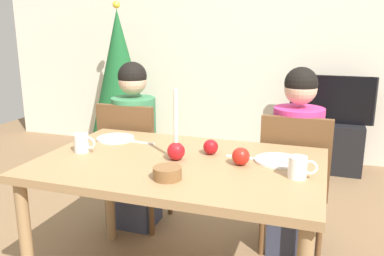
{
  "coord_description": "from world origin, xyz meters",
  "views": [
    {
      "loc": [
        0.67,
        -1.78,
        1.4
      ],
      "look_at": [
        0.0,
        0.2,
        0.87
      ],
      "focal_mm": 37.68,
      "sensor_mm": 36.0,
      "label": 1
    }
  ],
  "objects_px": {
    "chair_left": "(133,158)",
    "candle_centerpiece": "(176,146)",
    "chair_right": "(295,176)",
    "person_left_child": "(135,149)",
    "mug_left": "(82,143)",
    "plate_left": "(116,138)",
    "apple_by_left_plate": "(211,147)",
    "plate_right": "(278,160)",
    "apple_near_candle": "(241,156)",
    "tv_stand": "(328,146)",
    "christmas_tree": "(120,77)",
    "tv": "(332,99)",
    "mug_right": "(298,167)",
    "bowl_walnuts": "(167,173)",
    "person_right_child": "(296,166)",
    "dining_table": "(179,176)"
  },
  "relations": [
    {
      "from": "chair_left",
      "to": "candle_centerpiece",
      "type": "bearing_deg",
      "value": -47.37
    },
    {
      "from": "chair_left",
      "to": "chair_right",
      "type": "distance_m",
      "value": 1.09
    },
    {
      "from": "person_left_child",
      "to": "mug_left",
      "type": "height_order",
      "value": "person_left_child"
    },
    {
      "from": "plate_left",
      "to": "person_left_child",
      "type": "bearing_deg",
      "value": 101.17
    },
    {
      "from": "mug_left",
      "to": "apple_by_left_plate",
      "type": "relative_size",
      "value": 1.57
    },
    {
      "from": "apple_by_left_plate",
      "to": "plate_right",
      "type": "bearing_deg",
      "value": -1.3
    },
    {
      "from": "chair_left",
      "to": "apple_near_candle",
      "type": "relative_size",
      "value": 10.41
    },
    {
      "from": "tv_stand",
      "to": "christmas_tree",
      "type": "xyz_separation_m",
      "value": [
        -2.2,
        -0.18,
        0.62
      ]
    },
    {
      "from": "person_left_child",
      "to": "tv",
      "type": "bearing_deg",
      "value": 52.14
    },
    {
      "from": "mug_right",
      "to": "bowl_walnuts",
      "type": "distance_m",
      "value": 0.57
    },
    {
      "from": "person_left_child",
      "to": "chair_right",
      "type": "bearing_deg",
      "value": -1.7
    },
    {
      "from": "tv",
      "to": "plate_left",
      "type": "bearing_deg",
      "value": -120.55
    },
    {
      "from": "tv",
      "to": "plate_right",
      "type": "bearing_deg",
      "value": -96.72
    },
    {
      "from": "chair_left",
      "to": "person_right_child",
      "type": "bearing_deg",
      "value": 1.7
    },
    {
      "from": "chair_left",
      "to": "christmas_tree",
      "type": "bearing_deg",
      "value": 121.15
    },
    {
      "from": "plate_left",
      "to": "mug_left",
      "type": "bearing_deg",
      "value": -99.18
    },
    {
      "from": "mug_right",
      "to": "tv",
      "type": "bearing_deg",
      "value": 86.47
    },
    {
      "from": "person_left_child",
      "to": "tv_stand",
      "type": "bearing_deg",
      "value": 52.12
    },
    {
      "from": "tv",
      "to": "apple_by_left_plate",
      "type": "relative_size",
      "value": 10.05
    },
    {
      "from": "chair_right",
      "to": "plate_right",
      "type": "height_order",
      "value": "chair_right"
    },
    {
      "from": "tv_stand",
      "to": "mug_left",
      "type": "xyz_separation_m",
      "value": [
        -1.26,
        -2.33,
        0.56
      ]
    },
    {
      "from": "chair_right",
      "to": "mug_left",
      "type": "height_order",
      "value": "chair_right"
    },
    {
      "from": "chair_right",
      "to": "plate_right",
      "type": "bearing_deg",
      "value": -96.79
    },
    {
      "from": "christmas_tree",
      "to": "person_right_child",
      "type": "bearing_deg",
      "value": -36.37
    },
    {
      "from": "tv_stand",
      "to": "tv",
      "type": "bearing_deg",
      "value": 90.0
    },
    {
      "from": "chair_left",
      "to": "apple_by_left_plate",
      "type": "height_order",
      "value": "chair_left"
    },
    {
      "from": "person_right_child",
      "to": "plate_left",
      "type": "bearing_deg",
      "value": -158.74
    },
    {
      "from": "bowl_walnuts",
      "to": "tv_stand",
      "type": "bearing_deg",
      "value": 74.96
    },
    {
      "from": "christmas_tree",
      "to": "apple_near_candle",
      "type": "xyz_separation_m",
      "value": [
        1.78,
        -2.08,
        -0.06
      ]
    },
    {
      "from": "person_right_child",
      "to": "bowl_walnuts",
      "type": "bearing_deg",
      "value": -118.7
    },
    {
      "from": "tv",
      "to": "bowl_walnuts",
      "type": "distance_m",
      "value": 2.64
    },
    {
      "from": "plate_right",
      "to": "tv",
      "type": "bearing_deg",
      "value": 83.28
    },
    {
      "from": "plate_left",
      "to": "bowl_walnuts",
      "type": "relative_size",
      "value": 1.73
    },
    {
      "from": "christmas_tree",
      "to": "mug_right",
      "type": "height_order",
      "value": "christmas_tree"
    },
    {
      "from": "bowl_walnuts",
      "to": "plate_left",
      "type": "bearing_deg",
      "value": 137.14
    },
    {
      "from": "chair_right",
      "to": "candle_centerpiece",
      "type": "relative_size",
      "value": 2.53
    },
    {
      "from": "person_left_child",
      "to": "person_right_child",
      "type": "bearing_deg",
      "value": 0.0
    },
    {
      "from": "plate_left",
      "to": "bowl_walnuts",
      "type": "distance_m",
      "value": 0.72
    },
    {
      "from": "candle_centerpiece",
      "to": "chair_right",
      "type": "bearing_deg",
      "value": 47.82
    },
    {
      "from": "plate_right",
      "to": "chair_left",
      "type": "bearing_deg",
      "value": 155.98
    },
    {
      "from": "person_left_child",
      "to": "chair_left",
      "type": "bearing_deg",
      "value": -90.0
    },
    {
      "from": "person_right_child",
      "to": "chair_left",
      "type": "bearing_deg",
      "value": -178.3
    },
    {
      "from": "tv_stand",
      "to": "bowl_walnuts",
      "type": "relative_size",
      "value": 5.07
    },
    {
      "from": "plate_left",
      "to": "chair_left",
      "type": "bearing_deg",
      "value": 102.14
    },
    {
      "from": "tv_stand",
      "to": "person_right_child",
      "type": "bearing_deg",
      "value": -96.83
    },
    {
      "from": "plate_right",
      "to": "plate_left",
      "type": "bearing_deg",
      "value": 174.04
    },
    {
      "from": "dining_table",
      "to": "chair_right",
      "type": "bearing_deg",
      "value": 49.3
    },
    {
      "from": "person_left_child",
      "to": "candle_centerpiece",
      "type": "bearing_deg",
      "value": -48.87
    },
    {
      "from": "dining_table",
      "to": "bowl_walnuts",
      "type": "xyz_separation_m",
      "value": [
        0.04,
        -0.25,
        0.11
      ]
    },
    {
      "from": "person_left_child",
      "to": "candle_centerpiece",
      "type": "distance_m",
      "value": 0.87
    }
  ]
}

